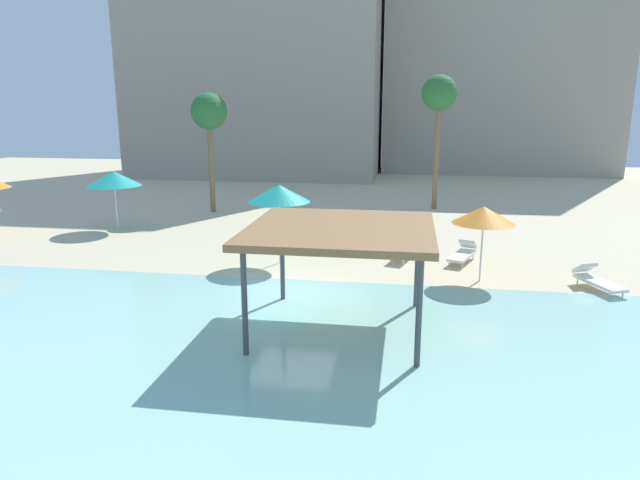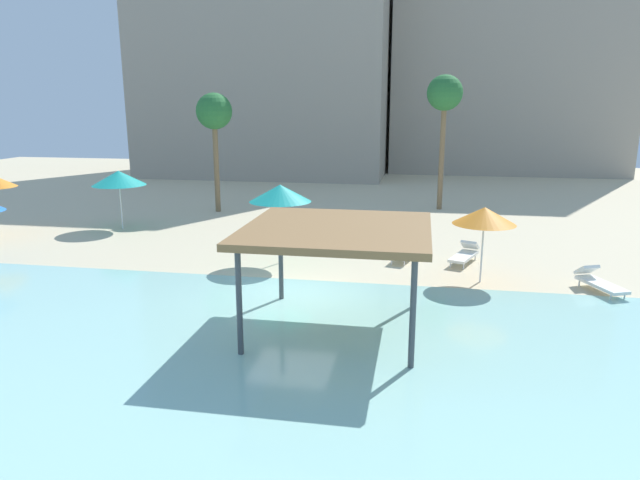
% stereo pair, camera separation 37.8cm
% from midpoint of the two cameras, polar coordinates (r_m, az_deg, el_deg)
% --- Properties ---
extents(ground_plane, '(80.00, 80.00, 0.00)m').
position_cam_midpoint_polar(ground_plane, '(17.49, -2.24, -5.59)').
color(ground_plane, beige).
extents(lagoon_water, '(44.00, 13.50, 0.04)m').
position_cam_midpoint_polar(lagoon_water, '(12.80, -7.39, -13.08)').
color(lagoon_water, '#99D1C6').
rests_on(lagoon_water, ground).
extents(shade_pavilion, '(4.63, 4.63, 2.75)m').
position_cam_midpoint_polar(shade_pavilion, '(14.21, 2.49, 0.76)').
color(shade_pavilion, '#42474C').
rests_on(shade_pavilion, ground).
extents(beach_umbrella_teal_0, '(2.25, 2.25, 2.91)m').
position_cam_midpoint_polar(beach_umbrella_teal_0, '(20.48, -3.50, 4.72)').
color(beach_umbrella_teal_0, silver).
rests_on(beach_umbrella_teal_0, ground).
extents(beach_umbrella_orange_1, '(2.03, 2.03, 2.51)m').
position_cam_midpoint_polar(beach_umbrella_orange_1, '(19.01, 16.76, 2.35)').
color(beach_umbrella_orange_1, silver).
rests_on(beach_umbrella_orange_1, ground).
extents(beach_umbrella_teal_3, '(2.44, 2.44, 2.73)m').
position_cam_midpoint_polar(beach_umbrella_teal_3, '(27.82, -19.22, 5.91)').
color(beach_umbrella_teal_3, silver).
rests_on(beach_umbrella_teal_3, ground).
extents(lounge_chair_1, '(1.08, 1.99, 0.74)m').
position_cam_midpoint_polar(lounge_chair_1, '(21.63, 9.09, -1.08)').
color(lounge_chair_1, white).
rests_on(lounge_chair_1, ground).
extents(lounge_chair_2, '(1.28, 1.98, 0.74)m').
position_cam_midpoint_polar(lounge_chair_2, '(19.86, 26.67, -3.72)').
color(lounge_chair_2, white).
rests_on(lounge_chair_2, ground).
extents(lounge_chair_3, '(1.24, 1.99, 0.74)m').
position_cam_midpoint_polar(lounge_chair_3, '(21.66, 14.86, -1.35)').
color(lounge_chair_3, white).
rests_on(lounge_chair_3, ground).
extents(palm_tree_0, '(1.90, 1.90, 6.30)m').
position_cam_midpoint_polar(palm_tree_0, '(30.92, -10.24, 12.35)').
color(palm_tree_0, brown).
rests_on(palm_tree_0, ground).
extents(palm_tree_1, '(1.90, 1.90, 7.24)m').
position_cam_midpoint_polar(palm_tree_1, '(31.88, 12.77, 13.87)').
color(palm_tree_1, brown).
rests_on(palm_tree_1, ground).
extents(hotel_block_0, '(19.44, 11.71, 20.46)m').
position_cam_midpoint_polar(hotel_block_0, '(48.73, -5.06, 18.81)').
color(hotel_block_0, '#9E9384').
rests_on(hotel_block_0, ground).
extents(hotel_block_1, '(18.99, 8.49, 19.98)m').
position_cam_midpoint_polar(hotel_block_1, '(52.34, 18.67, 17.55)').
color(hotel_block_1, '#9E9384').
rests_on(hotel_block_1, ground).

